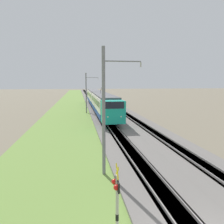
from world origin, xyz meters
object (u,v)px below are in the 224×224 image
at_px(crossing_signal_near, 117,199).
at_px(catenary_mast_mid, 86,93).
at_px(passenger_train, 98,99).
at_px(catenary_mast_near, 105,111).

bearing_deg(crossing_signal_near, catenary_mast_mid, -90.59).
distance_m(crossing_signal_near, catenary_mast_mid, 36.37).
height_order(passenger_train, catenary_mast_near, catenary_mast_near).
xyz_separation_m(crossing_signal_near, catenary_mast_mid, (36.31, -0.37, 2.13)).
bearing_deg(catenary_mast_mid, catenary_mast_near, 179.99).
bearing_deg(catenary_mast_mid, passenger_train, -34.42).
bearing_deg(catenary_mast_mid, crossing_signal_near, 179.41).
bearing_deg(crossing_signal_near, catenary_mast_near, -93.23).
relative_size(passenger_train, crossing_signal_near, 12.82).
xyz_separation_m(passenger_train, catenary_mast_near, (-33.69, 2.71, 1.88)).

